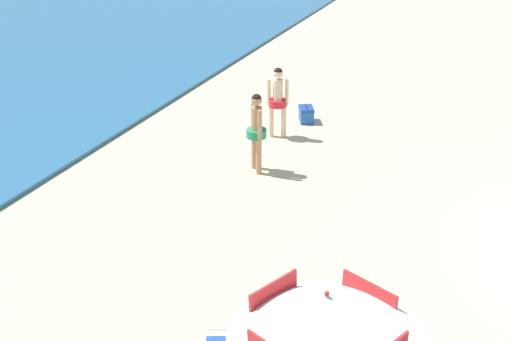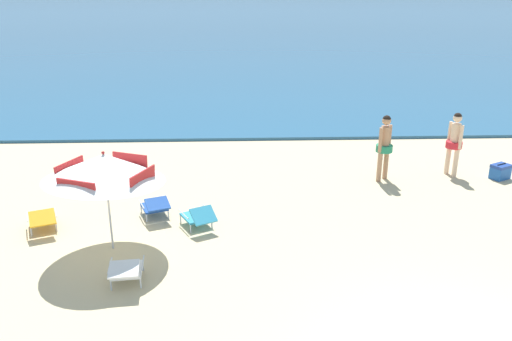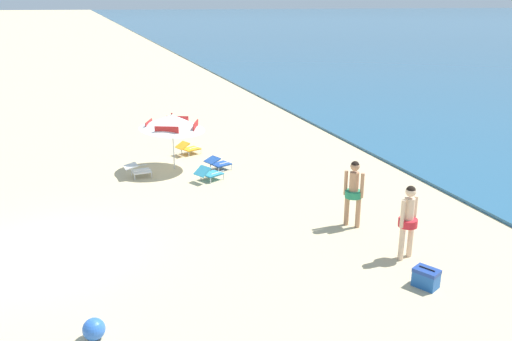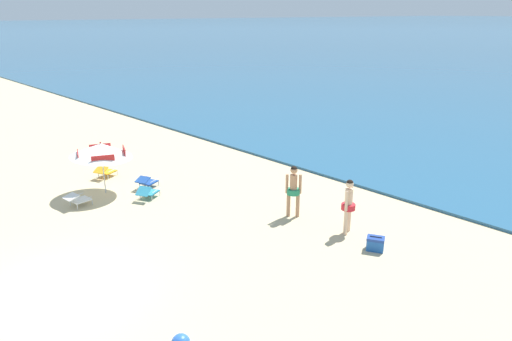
{
  "view_description": "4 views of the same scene",
  "coord_description": "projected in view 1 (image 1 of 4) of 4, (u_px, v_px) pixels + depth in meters",
  "views": [
    {
      "loc": [
        -11.3,
        2.16,
        6.36
      ],
      "look_at": [
        -0.55,
        6.77,
        0.74
      ],
      "focal_mm": 46.79,
      "sensor_mm": 36.0,
      "label": 1
    },
    {
      "loc": [
        -3.01,
        -5.1,
        4.77
      ],
      "look_at": [
        -2.6,
        5.12,
        1.12
      ],
      "focal_mm": 35.19,
      "sensor_mm": 36.0,
      "label": 2
    },
    {
      "loc": [
        12.03,
        1.04,
        5.6
      ],
      "look_at": [
        -0.53,
        5.2,
        1.32
      ],
      "focal_mm": 36.71,
      "sensor_mm": 36.0,
      "label": 3
    },
    {
      "loc": [
        10.48,
        -3.46,
        6.52
      ],
      "look_at": [
        -0.34,
        6.81,
        1.46
      ],
      "focal_mm": 32.88,
      "sensor_mm": 36.0,
      "label": 4
    }
  ],
  "objects": [
    {
      "name": "beach_umbrella_striped_main",
      "position": [
        326.0,
        315.0,
        7.43
      ],
      "size": [
        3.21,
        3.21,
        2.03
      ],
      "color": "silver",
      "rests_on": "ground"
    },
    {
      "name": "lounge_chair_under_umbrella",
      "position": [
        300.0,
        314.0,
        9.7
      ],
      "size": [
        0.88,
        1.03,
        0.53
      ],
      "color": "teal",
      "rests_on": "ground"
    },
    {
      "name": "person_standing_near_shore",
      "position": [
        278.0,
        97.0,
        16.0
      ],
      "size": [
        0.43,
        0.5,
        1.75
      ],
      "color": "beige",
      "rests_on": "ground"
    },
    {
      "name": "person_standing_beside",
      "position": [
        256.0,
        127.0,
        14.24
      ],
      "size": [
        0.43,
        0.43,
        1.77
      ],
      "color": "tan",
      "rests_on": "ground"
    },
    {
      "name": "cooler_box",
      "position": [
        306.0,
        114.0,
        17.26
      ],
      "size": [
        0.6,
        0.54,
        0.43
      ],
      "color": "#1E56A8",
      "rests_on": "ground"
    }
  ]
}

